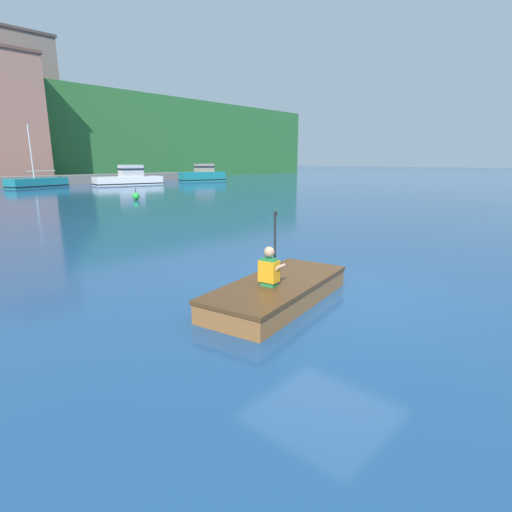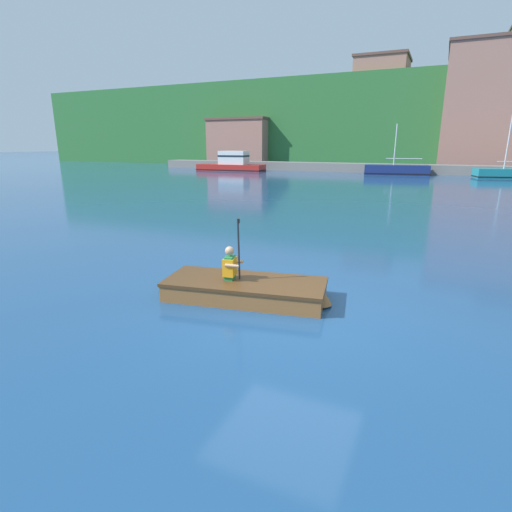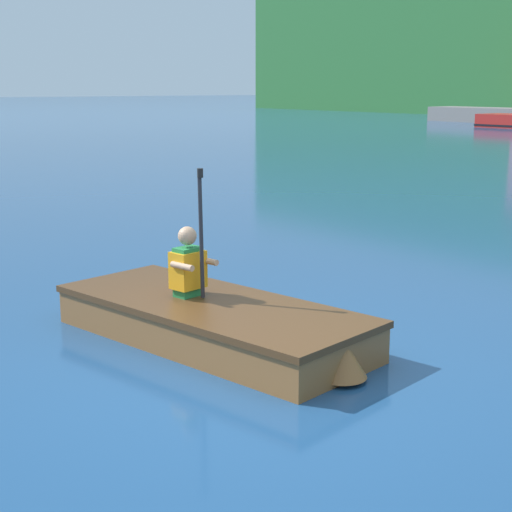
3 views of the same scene
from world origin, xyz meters
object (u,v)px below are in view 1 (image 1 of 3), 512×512
moored_boat_dock_center_far (37,183)px  channel_buoy (136,196)px  person_paddler (269,268)px  moored_boat_dock_east_inner (203,175)px  rowboat_foreground (279,289)px  moored_boat_dock_center_near (129,178)px

moored_boat_dock_center_far → channel_buoy: (-0.30, -16.80, -0.18)m
person_paddler → channel_buoy: 19.67m
moored_boat_dock_east_inner → rowboat_foreground: (-25.28, -32.20, -0.53)m
person_paddler → moored_boat_dock_center_near: bearing=63.3°
person_paddler → channel_buoy: bearing=65.0°
moored_boat_dock_center_near → moored_boat_dock_east_inner: (9.34, -0.10, 0.09)m
channel_buoy → rowboat_foreground: bearing=-114.2°
moored_boat_dock_center_far → channel_buoy: bearing=-91.0°
moored_boat_dock_east_inner → channel_buoy: size_ratio=7.70×
channel_buoy → moored_boat_dock_east_inner: bearing=39.8°
moored_boat_dock_center_near → rowboat_foreground: moored_boat_dock_center_near is taller
moored_boat_dock_center_far → moored_boat_dock_east_inner: bearing=-8.0°
moored_boat_dock_center_far → person_paddler: (-8.60, -34.64, 0.25)m
moored_boat_dock_center_near → moored_boat_dock_east_inner: bearing=-0.6°
person_paddler → channel_buoy: (8.30, 17.83, -0.43)m
moored_boat_dock_center_near → channel_buoy: (-7.97, -14.53, -0.43)m
moored_boat_dock_center_far → moored_boat_dock_east_inner: size_ratio=0.97×
person_paddler → channel_buoy: size_ratio=1.63×
moored_boat_dock_center_near → person_paddler: (-16.28, -32.36, 0.01)m
moored_boat_dock_center_far → rowboat_foreground: size_ratio=1.65×
moored_boat_dock_center_near → channel_buoy: size_ratio=9.39×
moored_boat_dock_center_far → moored_boat_dock_center_near: bearing=-16.5°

